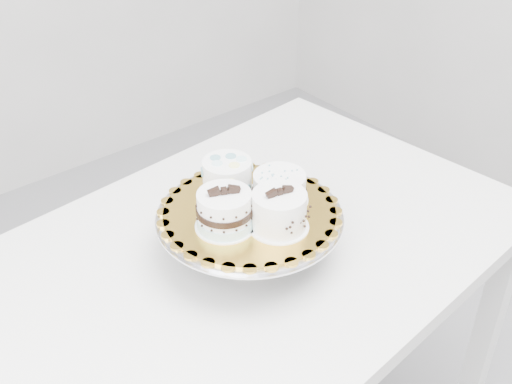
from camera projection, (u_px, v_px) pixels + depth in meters
table at (249, 277)px, 1.32m from camera, size 1.18×0.84×0.75m
cake_stand at (250, 226)px, 1.21m from camera, size 0.35×0.35×0.09m
cake_board at (250, 212)px, 1.19m from camera, size 0.34×0.34×0.00m
cake_swirl at (279, 212)px, 1.13m from camera, size 0.12×0.12×0.09m
cake_banded at (225, 212)px, 1.13m from camera, size 0.13×0.13×0.09m
cake_dots at (227, 176)px, 1.22m from camera, size 0.12×0.12×0.07m
cake_ribbon at (280, 188)px, 1.20m from camera, size 0.12×0.12×0.06m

